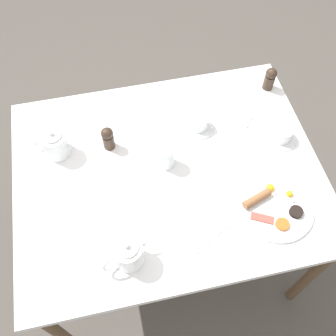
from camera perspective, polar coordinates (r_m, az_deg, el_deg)
ground_plane at (r=2.21m, az=0.00°, el=-10.49°), size 8.00×8.00×0.00m
table at (r=1.60m, az=0.00°, el=-1.64°), size 0.95×1.20×0.75m
breakfast_plate at (r=1.51m, az=15.19°, el=-5.35°), size 0.28×0.28×0.04m
teapot_near at (r=1.61m, az=-16.11°, el=3.38°), size 0.10×0.19×0.14m
teapot_far at (r=1.34m, az=-5.84°, el=-12.26°), size 0.10×0.19×0.14m
teacup_with_saucer_left at (r=1.65m, az=4.54°, el=6.54°), size 0.14×0.14×0.06m
teacup_with_saucer_right at (r=1.67m, az=16.14°, el=4.69°), size 0.14×0.14×0.06m
water_glass_tall at (r=1.52m, az=-0.16°, el=1.74°), size 0.07×0.07×0.10m
pepper_grinder at (r=1.83m, az=14.57°, el=12.50°), size 0.05×0.05×0.11m
salt_grinder at (r=1.58m, az=-8.71°, el=4.35°), size 0.05×0.05×0.11m
napkin_folded at (r=1.72m, az=9.93°, el=7.47°), size 0.14×0.15×0.01m
fork_by_plate at (r=1.42m, az=6.29°, el=-10.20°), size 0.09×0.15×0.00m
knife_by_plate at (r=1.49m, az=-16.28°, el=-8.23°), size 0.20×0.08×0.00m
spoon_for_tea at (r=1.60m, az=-4.38°, el=2.46°), size 0.13×0.10×0.00m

